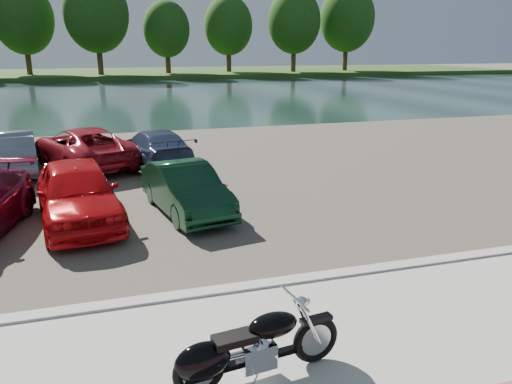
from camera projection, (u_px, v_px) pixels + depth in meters
ground at (324, 348)px, 7.30m from camera, size 200.00×200.00×0.00m
kerb at (279, 284)px, 9.12m from camera, size 60.00×0.30×0.14m
parking_lot at (194, 172)px, 17.41m from camera, size 60.00×18.00×0.04m
river at (138, 96)px, 44.07m from camera, size 120.00×40.00×0.00m
far_bank at (123, 74)px, 73.40m from camera, size 120.00×24.00×0.60m
far_trees at (154, 21)px, 66.86m from camera, size 70.25×10.68×12.52m
motorcycle at (244, 350)px, 6.31m from camera, size 2.32×0.76×1.05m
car_4 at (77, 192)px, 12.20m from camera, size 2.43×4.72×1.54m
car_5 at (186, 189)px, 12.95m from camera, size 2.06×4.10×1.29m
car_9 at (11, 152)px, 17.02m from camera, size 2.19×4.63×1.47m
car_10 at (84, 147)px, 17.88m from camera, size 4.09×5.71×1.44m
car_11 at (155, 148)px, 18.16m from camera, size 2.68×4.79×1.31m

